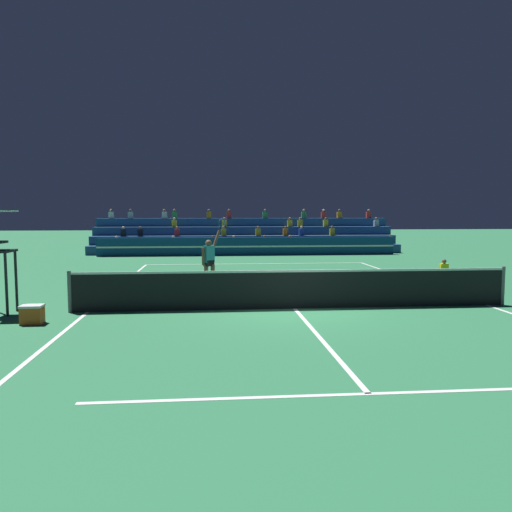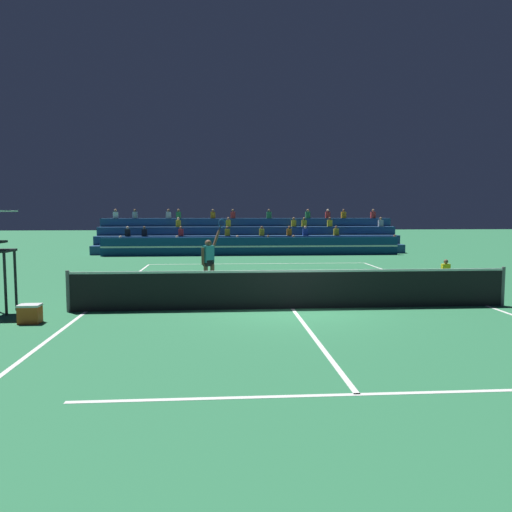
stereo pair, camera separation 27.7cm
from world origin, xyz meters
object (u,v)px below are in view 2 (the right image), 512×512
tennis_player (209,262)px  tennis_ball (287,277)px  ball_kid_courtside (446,273)px  equipment_cooler (30,314)px

tennis_player → tennis_ball: tennis_player is taller
ball_kid_courtside → equipment_cooler: (-13.03, -6.16, -0.10)m
ball_kid_courtside → tennis_ball: 6.05m
ball_kid_courtside → tennis_player: (-8.89, -1.63, 0.66)m
ball_kid_courtside → tennis_player: bearing=-169.6°
ball_kid_courtside → equipment_cooler: ball_kid_courtside is taller
equipment_cooler → tennis_ball: bearing=47.2°
ball_kid_courtside → tennis_ball: bearing=164.4°
tennis_player → equipment_cooler: (-4.14, -4.54, -0.76)m
ball_kid_courtside → equipment_cooler: 14.42m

